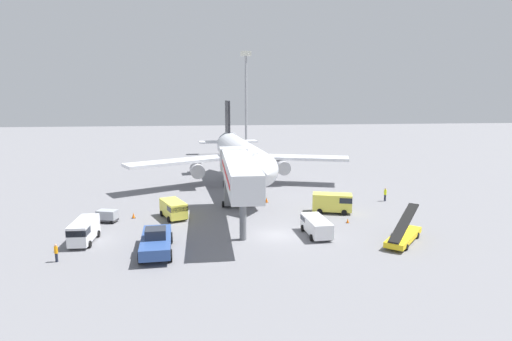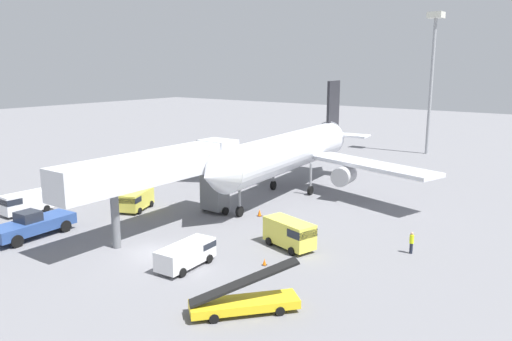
# 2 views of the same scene
# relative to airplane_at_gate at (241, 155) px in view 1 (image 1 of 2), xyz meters

# --- Properties ---
(ground_plane) EXTENTS (300.00, 300.00, 0.00)m
(ground_plane) POSITION_rel_airplane_at_gate_xyz_m (1.72, -23.48, -5.14)
(ground_plane) COLOR slate
(airplane_at_gate) EXTENTS (35.45, 34.36, 13.13)m
(airplane_at_gate) POSITION_rel_airplane_at_gate_xyz_m (0.00, 0.00, 0.00)
(airplane_at_gate) COLOR silver
(airplane_at_gate) RESTS_ON ground
(jet_bridge) EXTENTS (3.48, 20.29, 7.67)m
(jet_bridge) POSITION_rel_airplane_at_gate_xyz_m (-1.72, -18.57, 0.69)
(jet_bridge) COLOR silver
(jet_bridge) RESTS_ON ground
(pushback_tug) EXTENTS (3.33, 7.61, 2.45)m
(pushback_tug) POSITION_rel_airplane_at_gate_xyz_m (-9.96, -27.28, -4.01)
(pushback_tug) COLOR #2D4C8E
(pushback_tug) RESTS_ON ground
(belt_loader_truck) EXTENTS (5.84, 6.43, 3.25)m
(belt_loader_truck) POSITION_rel_airplane_at_gate_xyz_m (14.09, -27.08, -4.36)
(belt_loader_truck) COLOR yellow
(belt_loader_truck) RESTS_ON ground
(service_van_mid_right) EXTENTS (3.61, 4.93, 2.06)m
(service_van_mid_right) POSITION_rel_airplane_at_gate_xyz_m (-9.17, -16.08, -3.96)
(service_van_mid_right) COLOR #E5DB4C
(service_van_mid_right) RESTS_ON ground
(service_van_mid_center) EXTENTS (2.51, 5.23, 1.80)m
(service_van_mid_center) POSITION_rel_airplane_at_gate_xyz_m (6.01, -23.86, -4.09)
(service_van_mid_center) COLOR white
(service_van_mid_center) RESTS_ON ground
(service_van_rear_right) EXTENTS (2.15, 5.10, 2.24)m
(service_van_rear_right) POSITION_rel_airplane_at_gate_xyz_m (-17.38, -23.77, -3.86)
(service_van_rear_right) COLOR white
(service_van_rear_right) RESTS_ON ground
(service_van_far_right) EXTENTS (5.12, 3.22, 2.38)m
(service_van_far_right) POSITION_rel_airplane_at_gate_xyz_m (10.22, -15.79, -3.79)
(service_van_far_right) COLOR #E5DB4C
(service_van_far_right) RESTS_ON ground
(baggage_cart_mid_left) EXTENTS (2.46, 1.86, 1.41)m
(baggage_cart_mid_left) POSITION_rel_airplane_at_gate_xyz_m (-16.63, -16.84, -4.35)
(baggage_cart_mid_left) COLOR #38383D
(baggage_cart_mid_left) RESTS_ON ground
(ground_crew_worker_foreground) EXTENTS (0.44, 0.44, 1.65)m
(ground_crew_worker_foreground) POSITION_rel_airplane_at_gate_xyz_m (-18.45, -28.55, -4.26)
(ground_crew_worker_foreground) COLOR #1E2333
(ground_crew_worker_foreground) RESTS_ON ground
(ground_crew_worker_midground) EXTENTS (0.39, 0.39, 1.85)m
(ground_crew_worker_midground) POSITION_rel_airplane_at_gate_xyz_m (18.91, -10.93, -4.16)
(ground_crew_worker_midground) COLOR #1E2333
(ground_crew_worker_midground) RESTS_ON ground
(safety_cone_alpha) EXTENTS (0.42, 0.42, 0.65)m
(safety_cone_alpha) POSITION_rel_airplane_at_gate_xyz_m (-13.94, -15.51, -4.82)
(safety_cone_alpha) COLOR black
(safety_cone_alpha) RESTS_ON ground
(safety_cone_bravo) EXTENTS (0.35, 0.35, 0.54)m
(safety_cone_bravo) POSITION_rel_airplane_at_gate_xyz_m (10.66, -20.15, -4.87)
(safety_cone_bravo) COLOR black
(safety_cone_bravo) RESTS_ON ground
(safety_cone_charlie) EXTENTS (0.47, 0.47, 0.72)m
(safety_cone_charlie) POSITION_rel_airplane_at_gate_xyz_m (2.71, -9.94, -4.78)
(safety_cone_charlie) COLOR black
(safety_cone_charlie) RESTS_ON ground
(apron_light_mast) EXTENTS (2.40, 2.40, 23.94)m
(apron_light_mast) POSITION_rel_airplane_at_gate_xyz_m (4.17, 37.85, 11.66)
(apron_light_mast) COLOR #93969B
(apron_light_mast) RESTS_ON ground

